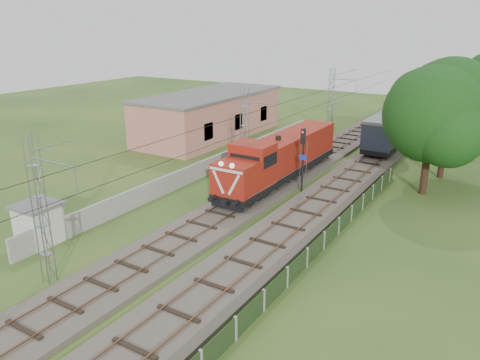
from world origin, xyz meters
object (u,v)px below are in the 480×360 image
Objects in this scene: signal_post at (303,149)px; relay_hut at (39,223)px; locomotive at (280,157)px; coach_rake at (456,82)px.

relay_hut is (-10.05, -16.80, -2.33)m from signal_post.
coach_rake is (5.00, 63.39, 0.14)m from locomotive.
locomotive is 6.61× the size of relay_hut.
locomotive is at bearing 152.11° from signal_post.
signal_post is at bearing -27.89° from locomotive.
locomotive reaches higher than coach_rake.
relay_hut is at bearing -112.12° from locomotive.
signal_post is (2.65, -1.40, 1.39)m from locomotive.
coach_rake reaches higher than relay_hut.
locomotive is 63.58m from coach_rake.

